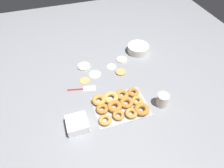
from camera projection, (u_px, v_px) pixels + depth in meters
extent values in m
plane|color=gray|center=(109.00, 81.00, 1.62)|extent=(3.00, 3.00, 0.00)
cylinder|color=silver|center=(95.00, 74.00, 1.67)|extent=(0.10, 0.10, 0.01)
cylinder|color=beige|center=(122.00, 60.00, 1.80)|extent=(0.09, 0.09, 0.01)
cylinder|color=tan|center=(121.00, 72.00, 1.68)|extent=(0.08, 0.08, 0.02)
cylinder|color=beige|center=(111.00, 67.00, 1.74)|extent=(0.08, 0.08, 0.01)
cylinder|color=beige|center=(84.00, 66.00, 1.74)|extent=(0.11, 0.11, 0.02)
cylinder|color=tan|center=(85.00, 80.00, 1.62)|extent=(0.08, 0.08, 0.01)
cube|color=#93969B|center=(120.00, 106.00, 1.44)|extent=(0.39, 0.28, 0.01)
torus|color=#C68438|center=(105.00, 120.00, 1.34)|extent=(0.09, 0.09, 0.03)
torus|color=#B7752D|center=(118.00, 115.00, 1.37)|extent=(0.08, 0.08, 0.03)
torus|color=#C68438|center=(131.00, 113.00, 1.38)|extent=(0.09, 0.09, 0.03)
torus|color=#AD6B28|center=(142.00, 109.00, 1.40)|extent=(0.11, 0.11, 0.04)
torus|color=#AD6B28|center=(102.00, 109.00, 1.41)|extent=(0.09, 0.09, 0.03)
torus|color=#AD6B28|center=(114.00, 106.00, 1.42)|extent=(0.11, 0.11, 0.04)
torus|color=#AD6B28|center=(127.00, 103.00, 1.44)|extent=(0.10, 0.10, 0.03)
torus|color=#C68438|center=(137.00, 100.00, 1.46)|extent=(0.08, 0.08, 0.03)
torus|color=#C68438|center=(99.00, 100.00, 1.46)|extent=(0.10, 0.10, 0.03)
torus|color=#D19347|center=(111.00, 98.00, 1.47)|extent=(0.11, 0.11, 0.03)
torus|color=#B7752D|center=(122.00, 95.00, 1.49)|extent=(0.10, 0.10, 0.03)
torus|color=#AD6B28|center=(133.00, 92.00, 1.51)|extent=(0.09, 0.09, 0.03)
cylinder|color=silver|center=(138.00, 49.00, 1.87)|extent=(0.20, 0.20, 0.07)
cube|color=white|center=(78.00, 126.00, 1.32)|extent=(0.14, 0.13, 0.02)
cube|color=white|center=(77.00, 125.00, 1.31)|extent=(0.14, 0.13, 0.02)
cube|color=white|center=(77.00, 123.00, 1.29)|extent=(0.14, 0.13, 0.02)
cube|color=white|center=(77.00, 122.00, 1.28)|extent=(0.14, 0.13, 0.02)
cylinder|color=beige|center=(162.00, 100.00, 1.42)|extent=(0.08, 0.08, 0.10)
cube|color=maroon|center=(75.00, 89.00, 1.56)|extent=(0.12, 0.04, 0.01)
cube|color=#A8A8AD|center=(89.00, 88.00, 1.56)|extent=(0.11, 0.08, 0.01)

